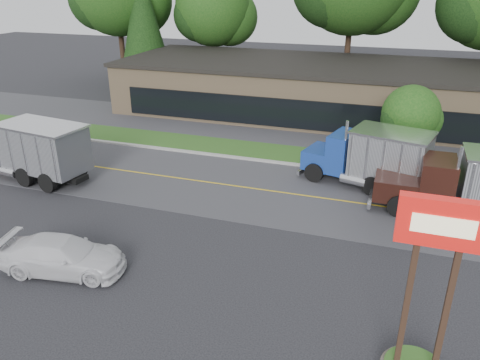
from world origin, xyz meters
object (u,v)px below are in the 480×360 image
object	(u,v)px
dump_truck_blue	(372,156)
rally_car	(63,255)
bilo_sign	(422,327)
dump_truck_red	(29,148)

from	to	relation	value
dump_truck_blue	rally_car	world-z (taller)	dump_truck_blue
rally_car	bilo_sign	bearing A→B (deg)	-106.49
bilo_sign	dump_truck_red	size ratio (longest dim) A/B	0.68
dump_truck_red	dump_truck_blue	distance (m)	19.52
dump_truck_blue	rally_car	distance (m)	16.61
rally_car	dump_truck_blue	bearing A→B (deg)	-51.31
bilo_sign	dump_truck_red	bearing A→B (deg)	157.02
bilo_sign	rally_car	bearing A→B (deg)	173.48
dump_truck_red	dump_truck_blue	xyz separation A→B (m)	(18.87, 4.99, -0.01)
bilo_sign	dump_truck_red	world-z (taller)	bilo_sign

